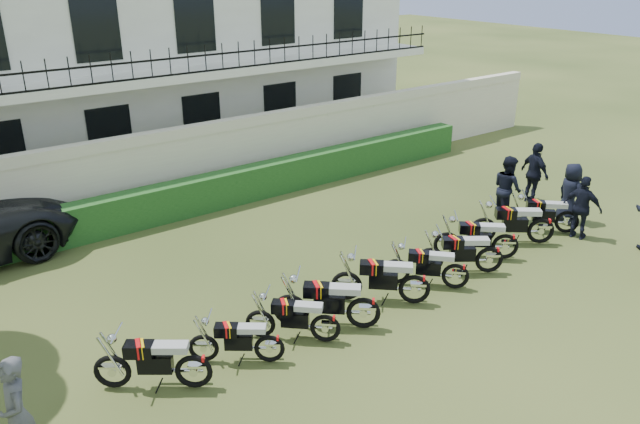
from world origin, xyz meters
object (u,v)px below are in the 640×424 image
object	(u,v)px
motorcycle_0	(193,364)
officer_3	(570,193)
motorcycle_3	(364,305)
motorcycle_1	(269,342)
motorcycle_2	(325,322)
officer_4	(507,188)
motorcycle_8	(542,225)
inspector	(17,415)
motorcycle_5	(456,270)
officer_2	(582,208)
motorcycle_6	(490,254)
motorcycle_4	(415,282)
officer_5	(535,173)
motorcycle_7	(506,240)
motorcycle_9	(568,217)

from	to	relation	value
motorcycle_0	officer_3	world-z (taller)	officer_3
motorcycle_3	officer_3	size ratio (longest dim) A/B	0.98
motorcycle_1	motorcycle_2	bearing A→B (deg)	-56.97
motorcycle_0	officer_4	bearing A→B (deg)	-44.50
motorcycle_8	officer_4	distance (m)	1.74
inspector	officer_4	distance (m)	12.96
motorcycle_5	officer_2	world-z (taller)	officer_2
motorcycle_5	motorcycle_6	size ratio (longest dim) A/B	0.85
motorcycle_1	inspector	xyz separation A→B (m)	(-4.09, 0.01, 0.46)
motorcycle_2	officer_3	world-z (taller)	officer_3
motorcycle_5	motorcycle_1	bearing A→B (deg)	135.39
officer_2	motorcycle_4	bearing A→B (deg)	75.21
motorcycle_5	officer_2	xyz separation A→B (m)	(4.60, -0.07, 0.37)
officer_5	motorcycle_1	bearing A→B (deg)	114.58
motorcycle_2	motorcycle_4	bearing A→B (deg)	-45.67
motorcycle_6	officer_4	size ratio (longest dim) A/B	0.93
motorcycle_6	motorcycle_7	world-z (taller)	motorcycle_7
motorcycle_3	officer_5	bearing A→B (deg)	-33.78
motorcycle_1	officer_4	xyz separation A→B (m)	(8.76, 1.71, 0.47)
motorcycle_2	motorcycle_7	bearing A→B (deg)	-43.71
motorcycle_7	officer_3	world-z (taller)	officer_3
motorcycle_7	officer_2	world-z (taller)	officer_2
motorcycle_0	motorcycle_7	distance (m)	8.11
motorcycle_8	inspector	bearing A→B (deg)	129.20
motorcycle_5	motorcycle_6	distance (m)	1.18
motorcycle_0	motorcycle_1	size ratio (longest dim) A/B	1.17
motorcycle_2	motorcycle_6	bearing A→B (deg)	-46.16
motorcycle_3	inspector	bearing A→B (deg)	129.92
motorcycle_4	motorcycle_2	bearing A→B (deg)	133.10
motorcycle_4	motorcycle_9	distance (m)	5.74
motorcycle_1	motorcycle_3	size ratio (longest dim) A/B	0.87
motorcycle_6	officer_2	size ratio (longest dim) A/B	1.01
officer_3	officer_5	distance (m)	1.53
motorcycle_4	officer_4	world-z (taller)	officer_4
motorcycle_7	inspector	size ratio (longest dim) A/B	0.88
motorcycle_0	officer_4	distance (m)	10.29
motorcycle_3	officer_4	size ratio (longest dim) A/B	0.90
motorcycle_5	officer_4	size ratio (longest dim) A/B	0.79
motorcycle_0	inspector	bearing A→B (deg)	129.53
motorcycle_5	motorcycle_4	bearing A→B (deg)	133.56
motorcycle_4	motorcycle_8	bearing A→B (deg)	-44.44
motorcycle_3	motorcycle_7	world-z (taller)	motorcycle_3
motorcycle_2	motorcycle_9	bearing A→B (deg)	-44.43
motorcycle_4	motorcycle_6	bearing A→B (deg)	-47.86
motorcycle_9	motorcycle_3	bearing A→B (deg)	136.83
motorcycle_1	motorcycle_8	distance (m)	8.14
motorcycle_4	inspector	world-z (taller)	inspector
motorcycle_9	officer_2	size ratio (longest dim) A/B	0.86
motorcycle_0	officer_5	world-z (taller)	officer_5
motorcycle_0	officer_4	size ratio (longest dim) A/B	0.91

